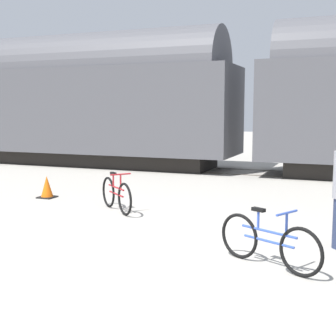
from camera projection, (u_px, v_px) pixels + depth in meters
The scene contains 7 objects.
ground_plane at pixel (126, 243), 7.78m from camera, with size 80.00×80.00×0.00m, color #A8A399.
freight_train at pixel (249, 95), 16.19m from camera, with size 24.03×2.96×5.17m.
rail_near at pixel (242, 175), 15.86m from camera, with size 36.03×0.07×0.01m, color #4C4238.
rail_far at pixel (251, 170), 17.19m from camera, with size 36.03×0.07×0.01m, color #4C4238.
bicycle_blue at pixel (268, 242), 6.54m from camera, with size 1.56×0.83×0.84m.
bicycle_maroon at pixel (116, 195), 10.16m from camera, with size 1.29×1.11×0.86m.
traffic_cone at pixel (47, 188), 11.73m from camera, with size 0.40×0.40×0.55m.
Camera 1 is at (3.45, -6.77, 2.20)m, focal length 50.00 mm.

